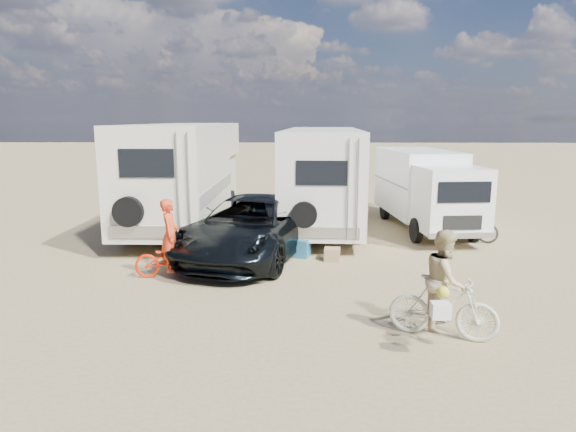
{
  "coord_description": "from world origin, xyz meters",
  "views": [
    {
      "loc": [
        -0.72,
        -10.15,
        3.64
      ],
      "look_at": [
        -0.99,
        1.99,
        1.3
      ],
      "focal_mm": 31.38,
      "sensor_mm": 36.0,
      "label": 1
    }
  ],
  "objects_px": {
    "rv_left": "(186,176)",
    "crate": "(332,254)",
    "dark_suv": "(251,227)",
    "rider_woman": "(444,290)",
    "cooler": "(298,248)",
    "rider_man": "(170,242)",
    "bike_woman": "(443,307)",
    "box_truck": "(426,191)",
    "bike_parked": "(467,226)",
    "rv_main": "(322,178)",
    "bike_man": "(171,259)"
  },
  "relations": [
    {
      "from": "rv_main",
      "to": "bike_man",
      "type": "height_order",
      "value": "rv_main"
    },
    {
      "from": "rv_main",
      "to": "rv_left",
      "type": "distance_m",
      "value": 4.64
    },
    {
      "from": "rider_man",
      "to": "rider_woman",
      "type": "relative_size",
      "value": 1.0
    },
    {
      "from": "rv_main",
      "to": "rv_left",
      "type": "height_order",
      "value": "rv_left"
    },
    {
      "from": "dark_suv",
      "to": "bike_woman",
      "type": "bearing_deg",
      "value": -38.26
    },
    {
      "from": "bike_woman",
      "to": "dark_suv",
      "type": "bearing_deg",
      "value": 55.48
    },
    {
      "from": "rider_man",
      "to": "crate",
      "type": "bearing_deg",
      "value": -72.89
    },
    {
      "from": "dark_suv",
      "to": "rider_man",
      "type": "relative_size",
      "value": 3.44
    },
    {
      "from": "cooler",
      "to": "rider_man",
      "type": "bearing_deg",
      "value": -130.01
    },
    {
      "from": "rider_woman",
      "to": "bike_parked",
      "type": "xyz_separation_m",
      "value": [
        2.65,
        6.95,
        -0.37
      ]
    },
    {
      "from": "dark_suv",
      "to": "rider_man",
      "type": "bearing_deg",
      "value": -116.4
    },
    {
      "from": "rider_man",
      "to": "rv_left",
      "type": "bearing_deg",
      "value": 4.16
    },
    {
      "from": "bike_man",
      "to": "rider_man",
      "type": "height_order",
      "value": "rider_man"
    },
    {
      "from": "bike_man",
      "to": "bike_parked",
      "type": "xyz_separation_m",
      "value": [
        8.05,
        3.76,
        0.04
      ]
    },
    {
      "from": "bike_man",
      "to": "rider_woman",
      "type": "relative_size",
      "value": 1.0
    },
    {
      "from": "rv_left",
      "to": "rider_woman",
      "type": "xyz_separation_m",
      "value": [
        6.27,
        -8.88,
        -0.9
      ]
    },
    {
      "from": "rider_man",
      "to": "bike_parked",
      "type": "bearing_deg",
      "value": -69.49
    },
    {
      "from": "rider_man",
      "to": "bike_parked",
      "type": "xyz_separation_m",
      "value": [
        8.05,
        3.76,
        -0.36
      ]
    },
    {
      "from": "rv_left",
      "to": "crate",
      "type": "xyz_separation_m",
      "value": [
        4.72,
        -4.17,
        -1.58
      ]
    },
    {
      "from": "box_truck",
      "to": "bike_man",
      "type": "height_order",
      "value": "box_truck"
    },
    {
      "from": "rider_man",
      "to": "cooler",
      "type": "bearing_deg",
      "value": -61.85
    },
    {
      "from": "rv_main",
      "to": "crate",
      "type": "distance_m",
      "value": 4.69
    },
    {
      "from": "rv_left",
      "to": "rider_woman",
      "type": "height_order",
      "value": "rv_left"
    },
    {
      "from": "bike_woman",
      "to": "rider_man",
      "type": "xyz_separation_m",
      "value": [
        -5.4,
        3.18,
        0.3
      ]
    },
    {
      "from": "rv_main",
      "to": "box_truck",
      "type": "xyz_separation_m",
      "value": [
        3.42,
        -0.56,
        -0.36
      ]
    },
    {
      "from": "rv_main",
      "to": "rider_woman",
      "type": "height_order",
      "value": "rv_main"
    },
    {
      "from": "box_truck",
      "to": "rider_man",
      "type": "height_order",
      "value": "box_truck"
    },
    {
      "from": "dark_suv",
      "to": "bike_woman",
      "type": "height_order",
      "value": "dark_suv"
    },
    {
      "from": "rv_left",
      "to": "crate",
      "type": "height_order",
      "value": "rv_left"
    },
    {
      "from": "rv_left",
      "to": "cooler",
      "type": "xyz_separation_m",
      "value": [
        3.82,
        -3.81,
        -1.5
      ]
    },
    {
      "from": "box_truck",
      "to": "bike_woman",
      "type": "bearing_deg",
      "value": -107.07
    },
    {
      "from": "rv_left",
      "to": "box_truck",
      "type": "height_order",
      "value": "rv_left"
    },
    {
      "from": "bike_woman",
      "to": "crate",
      "type": "bearing_deg",
      "value": 37.64
    },
    {
      "from": "rv_left",
      "to": "cooler",
      "type": "bearing_deg",
      "value": -44.87
    },
    {
      "from": "bike_woman",
      "to": "rv_left",
      "type": "bearing_deg",
      "value": 54.58
    },
    {
      "from": "bike_woman",
      "to": "bike_man",
      "type": "bearing_deg",
      "value": 78.83
    },
    {
      "from": "bike_woman",
      "to": "cooler",
      "type": "bearing_deg",
      "value": 45.1
    },
    {
      "from": "dark_suv",
      "to": "bike_man",
      "type": "xyz_separation_m",
      "value": [
        -1.7,
        -1.89,
        -0.36
      ]
    },
    {
      "from": "bike_man",
      "to": "bike_parked",
      "type": "height_order",
      "value": "bike_parked"
    },
    {
      "from": "box_truck",
      "to": "rider_man",
      "type": "xyz_separation_m",
      "value": [
        -7.18,
        -5.41,
        -0.46
      ]
    },
    {
      "from": "dark_suv",
      "to": "box_truck",
      "type": "bearing_deg",
      "value": 48.34
    },
    {
      "from": "dark_suv",
      "to": "rider_woman",
      "type": "bearing_deg",
      "value": -38.26
    },
    {
      "from": "rider_woman",
      "to": "bike_parked",
      "type": "height_order",
      "value": "rider_woman"
    },
    {
      "from": "bike_parked",
      "to": "rv_left",
      "type": "bearing_deg",
      "value": 103.3
    },
    {
      "from": "rv_main",
      "to": "rider_woman",
      "type": "relative_size",
      "value": 4.98
    },
    {
      "from": "dark_suv",
      "to": "rider_woman",
      "type": "distance_m",
      "value": 6.28
    },
    {
      "from": "bike_man",
      "to": "rider_woman",
      "type": "xyz_separation_m",
      "value": [
        5.4,
        -3.18,
        0.4
      ]
    },
    {
      "from": "rider_woman",
      "to": "cooler",
      "type": "relative_size",
      "value": 2.81
    },
    {
      "from": "dark_suv",
      "to": "bike_parked",
      "type": "bearing_deg",
      "value": 32.07
    },
    {
      "from": "rv_main",
      "to": "rider_man",
      "type": "height_order",
      "value": "rv_main"
    }
  ]
}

